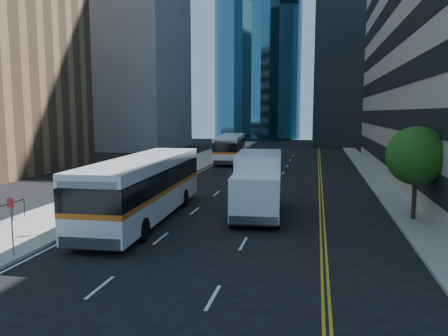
{
  "coord_description": "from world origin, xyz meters",
  "views": [
    {
      "loc": [
        3.65,
        -17.17,
        5.98
      ],
      "look_at": [
        -1.5,
        7.22,
        2.8
      ],
      "focal_mm": 35.0,
      "sensor_mm": 36.0,
      "label": 1
    }
  ],
  "objects_px": {
    "bus_rear": "(230,147)",
    "box_truck": "(258,183)",
    "bus_front": "(144,186)",
    "street_tree": "(416,156)"
  },
  "relations": [
    {
      "from": "bus_rear",
      "to": "box_truck",
      "type": "height_order",
      "value": "box_truck"
    },
    {
      "from": "bus_front",
      "to": "bus_rear",
      "type": "distance_m",
      "value": 29.58
    },
    {
      "from": "street_tree",
      "to": "bus_front",
      "type": "bearing_deg",
      "value": -169.95
    },
    {
      "from": "bus_front",
      "to": "box_truck",
      "type": "relative_size",
      "value": 1.77
    },
    {
      "from": "bus_front",
      "to": "box_truck",
      "type": "bearing_deg",
      "value": 18.92
    },
    {
      "from": "bus_front",
      "to": "street_tree",
      "type": "bearing_deg",
      "value": 7.41
    },
    {
      "from": "street_tree",
      "to": "bus_front",
      "type": "height_order",
      "value": "street_tree"
    },
    {
      "from": "street_tree",
      "to": "bus_rear",
      "type": "height_order",
      "value": "street_tree"
    },
    {
      "from": "bus_rear",
      "to": "box_truck",
      "type": "relative_size",
      "value": 1.65
    },
    {
      "from": "bus_front",
      "to": "bus_rear",
      "type": "relative_size",
      "value": 1.07
    }
  ]
}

